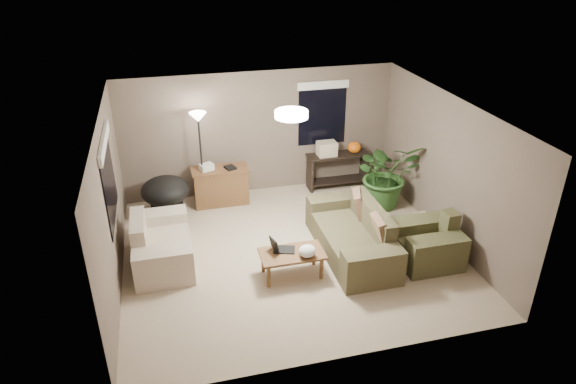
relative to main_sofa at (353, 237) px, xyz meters
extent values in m
plane|color=#BEA78D|center=(-1.02, 0.24, -0.29)|extent=(5.50, 5.50, 0.00)
plane|color=white|center=(-1.02, 0.24, 2.21)|extent=(5.50, 5.50, 0.00)
plane|color=#695B4D|center=(-1.02, 2.74, 0.96)|extent=(5.50, 0.00, 5.50)
plane|color=#695B4D|center=(-1.02, -2.26, 0.96)|extent=(5.50, 0.00, 5.50)
plane|color=#695B4D|center=(-3.77, 0.24, 0.96)|extent=(0.00, 5.00, 5.00)
plane|color=#695B4D|center=(1.73, 0.24, 0.96)|extent=(0.00, 5.00, 5.00)
cube|color=#4A452C|center=(-0.04, 0.00, -0.08)|extent=(0.95, 1.48, 0.42)
cube|color=#4E482F|center=(0.32, 0.00, 0.34)|extent=(0.22, 1.48, 0.43)
cube|color=brown|center=(-0.04, -0.92, 0.01)|extent=(0.95, 0.36, 0.60)
cube|color=#46412A|center=(-0.04, 0.92, 0.01)|extent=(0.95, 0.36, 0.60)
cube|color=#8C7251|center=(0.26, -0.45, 0.36)|extent=(0.27, 0.47, 0.47)
cube|color=#8C7251|center=(0.26, 0.45, 0.36)|extent=(0.36, 0.50, 0.47)
cube|color=beige|center=(-3.11, 0.50, -0.08)|extent=(0.90, 0.88, 0.42)
cube|color=beige|center=(-3.45, 0.50, 0.34)|extent=(0.22, 0.88, 0.43)
cube|color=beige|center=(-3.11, -0.12, 0.01)|extent=(0.90, 0.36, 0.60)
cube|color=beige|center=(-3.11, 1.12, 0.01)|extent=(0.90, 0.36, 0.60)
cube|color=#47472A|center=(1.07, -0.52, -0.08)|extent=(0.95, 0.28, 0.42)
cube|color=brown|center=(1.43, -0.52, 0.34)|extent=(0.22, 0.28, 0.43)
cube|color=brown|center=(1.07, -0.84, 0.01)|extent=(0.95, 0.36, 0.60)
cube|color=#4A4A2C|center=(1.07, -0.20, 0.01)|extent=(0.95, 0.36, 0.60)
cube|color=brown|center=(-1.16, -0.39, 0.11)|extent=(1.00, 0.55, 0.04)
cylinder|color=brown|center=(-1.58, -0.59, -0.10)|extent=(0.06, 0.06, 0.38)
cylinder|color=brown|center=(-0.74, -0.59, -0.10)|extent=(0.06, 0.06, 0.38)
cylinder|color=brown|center=(-1.58, -0.19, -0.10)|extent=(0.06, 0.06, 0.38)
cylinder|color=brown|center=(-0.74, -0.19, -0.10)|extent=(0.06, 0.06, 0.38)
cube|color=black|center=(-1.26, -0.29, 0.13)|extent=(0.38, 0.32, 0.02)
cube|color=black|center=(-1.42, -0.29, 0.25)|extent=(0.13, 0.24, 0.22)
ellipsoid|color=white|center=(-0.96, -0.54, 0.22)|extent=(0.30, 0.27, 0.19)
cube|color=brown|center=(-1.91, 2.32, 0.06)|extent=(1.05, 0.45, 0.71)
cube|color=brown|center=(-1.91, 2.32, 0.44)|extent=(1.10, 0.50, 0.04)
cube|color=silver|center=(-2.16, 2.32, 0.52)|extent=(0.30, 0.28, 0.12)
cube|color=black|center=(-1.71, 2.27, 0.48)|extent=(0.24, 0.27, 0.04)
cube|color=black|center=(0.56, 2.44, 0.44)|extent=(1.30, 0.40, 0.04)
cube|color=black|center=(-0.04, 2.44, 0.06)|extent=(0.05, 0.38, 0.71)
cube|color=black|center=(1.16, 2.44, 0.06)|extent=(0.05, 0.38, 0.71)
cube|color=black|center=(0.56, 2.44, -0.14)|extent=(1.25, 0.36, 0.03)
ellipsoid|color=orange|center=(0.91, 2.44, 0.57)|extent=(0.36, 0.36, 0.23)
cube|color=beige|center=(0.31, 2.44, 0.60)|extent=(0.39, 0.29, 0.29)
cylinder|color=black|center=(-2.98, 2.02, -0.14)|extent=(0.60, 0.60, 0.30)
ellipsoid|color=black|center=(-2.98, 2.02, 0.26)|extent=(1.09, 1.09, 0.50)
cylinder|color=black|center=(-2.25, 2.31, -0.28)|extent=(0.28, 0.28, 0.02)
cylinder|color=black|center=(-2.25, 2.31, 0.61)|extent=(0.04, 0.04, 1.78)
cone|color=white|center=(-2.25, 2.31, 1.53)|extent=(0.32, 0.32, 0.18)
cylinder|color=white|center=(-1.02, 0.24, 2.15)|extent=(0.50, 0.50, 0.10)
imported|color=#2D5923|center=(1.19, 1.43, 0.24)|extent=(1.22, 1.36, 1.06)
cube|color=tan|center=(1.29, 0.09, -0.28)|extent=(0.32, 0.32, 0.03)
cylinder|color=tan|center=(1.29, 0.09, -0.04)|extent=(0.12, 0.12, 0.44)
cube|color=tan|center=(1.29, 0.09, 0.19)|extent=(0.22, 0.22, 0.03)
cube|color=black|center=(-3.76, 0.54, 1.26)|extent=(0.01, 1.50, 1.30)
cube|color=white|center=(-3.74, 0.54, 1.86)|extent=(0.05, 1.56, 0.16)
cube|color=black|center=(0.28, 2.72, 1.26)|extent=(1.00, 0.01, 1.30)
cube|color=white|center=(0.28, 2.70, 1.86)|extent=(1.06, 0.05, 0.16)
camera|label=1|loc=(-2.87, -6.81, 4.55)|focal=32.00mm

